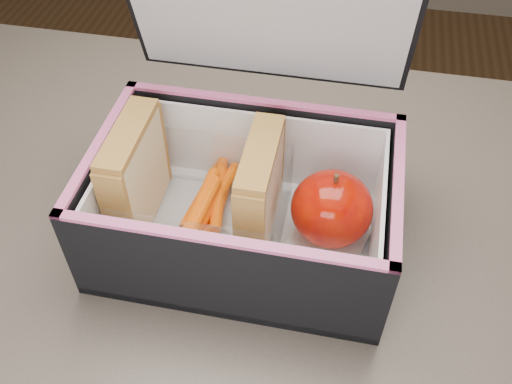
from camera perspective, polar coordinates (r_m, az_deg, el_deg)
kitchen_table at (r=0.64m, az=0.92°, el=-13.86°), size 1.20×0.80×0.75m
lunch_bag at (r=0.56m, az=-1.13°, el=-0.40°), size 0.29×0.25×0.29m
plastic_tub at (r=0.57m, az=-5.76°, el=-0.76°), size 0.17×0.12×0.07m
sandwich_left at (r=0.58m, az=-11.94°, el=1.75°), size 0.03×0.10×0.11m
sandwich_right at (r=0.55m, az=0.40°, el=-0.05°), size 0.03×0.10×0.11m
carrot_sticks at (r=0.59m, az=-4.87°, el=-1.34°), size 0.05×0.15×0.03m
paper_napkin at (r=0.59m, az=7.52°, el=-4.22°), size 0.09×0.09×0.01m
red_apple at (r=0.56m, az=7.58°, el=-1.65°), size 0.09×0.09×0.08m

